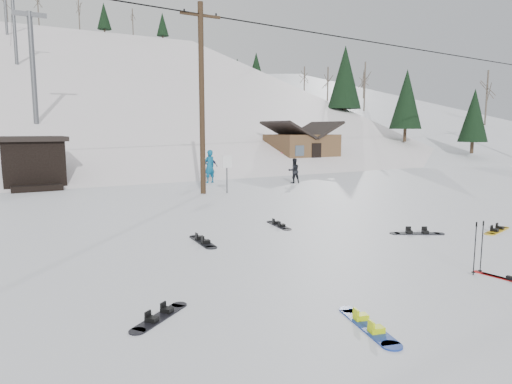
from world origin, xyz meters
TOP-DOWN VIEW (x-y plane):
  - ground at (0.00, 0.00)m, footprint 200.00×200.00m
  - ski_slope at (0.00, 55.00)m, footprint 60.00×85.24m
  - ridge_right at (38.00, 50.00)m, footprint 45.66×93.98m
  - treeline_right at (36.00, 42.00)m, footprint 20.00×60.00m
  - treeline_crest at (0.00, 86.00)m, footprint 50.00×6.00m
  - utility_pole at (2.00, 14.00)m, footprint 2.00×0.26m
  - trail_sign at (3.10, 13.58)m, footprint 0.50×0.09m
  - lift_hut at (-5.00, 20.94)m, footprint 3.40×4.10m
  - lift_tower_near at (-4.00, 30.00)m, footprint 2.20×0.36m
  - lift_tower_mid at (-4.00, 50.00)m, footprint 2.20×0.36m
  - lift_tower_far at (-4.00, 70.00)m, footprint 2.20×0.36m
  - cabin at (15.00, 24.00)m, footprint 5.39×4.40m
  - hero_snowboard at (-1.79, -1.40)m, footprint 0.65×1.64m
  - ski_poles at (2.18, -0.57)m, footprint 0.32×0.09m
  - board_scatter_a at (-4.57, 0.61)m, footprint 1.22×0.96m
  - board_scatter_b at (-1.89, 5.02)m, footprint 0.42×1.71m
  - board_scatter_d at (4.13, 2.73)m, footprint 1.44×1.01m
  - board_scatter_e at (6.60, 1.77)m, footprint 1.57×0.64m
  - board_scatter_f at (1.14, 5.80)m, footprint 0.47×1.55m
  - skier_teal at (4.12, 17.96)m, footprint 0.79×0.60m
  - skier_dark at (8.32, 15.35)m, footprint 0.81×0.69m
  - skier_pink at (12.67, 23.13)m, footprint 1.04×0.74m
  - skier_navy at (4.97, 19.77)m, footprint 0.96×0.96m

SIDE VIEW (x-z plane):
  - ski_slope at x=0.00m, z-range -44.99..20.99m
  - ridge_right at x=38.00m, z-range -38.30..16.30m
  - ground at x=0.00m, z-range 0.00..0.00m
  - treeline_right at x=36.00m, z-range -5.00..5.00m
  - treeline_crest at x=0.00m, z-range -5.00..5.00m
  - board_scatter_a at x=-4.57m, z-range -0.02..0.08m
  - board_scatter_f at x=1.14m, z-range -0.03..0.08m
  - board_scatter_e at x=6.60m, z-range -0.03..0.09m
  - board_scatter_d at x=4.13m, z-range -0.03..0.09m
  - hero_snowboard at x=-1.79m, z-range -0.03..0.09m
  - board_scatter_b at x=-1.89m, z-range -0.03..0.09m
  - ski_poles at x=2.18m, z-range 0.01..1.19m
  - skier_dark at x=8.32m, z-range 0.00..1.45m
  - skier_pink at x=12.67m, z-range 0.00..1.47m
  - skier_navy at x=4.97m, z-range 0.00..1.63m
  - skier_teal at x=4.12m, z-range 0.00..1.93m
  - trail_sign at x=3.10m, z-range 0.35..2.20m
  - lift_hut at x=-5.00m, z-range -0.01..2.74m
  - cabin at x=15.00m, z-range -0.40..3.37m
  - utility_pole at x=2.00m, z-range 0.18..9.18m
  - lift_tower_near at x=-4.00m, z-range 3.86..11.86m
  - lift_tower_mid at x=-4.00m, z-range 10.36..18.36m
  - lift_tower_far at x=-4.00m, z-range 16.86..24.86m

